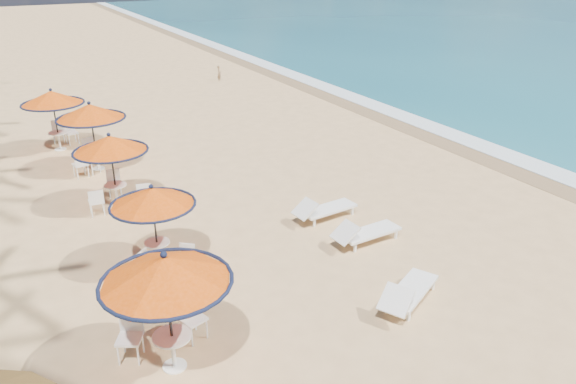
% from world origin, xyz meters
% --- Properties ---
extents(ground, '(160.00, 160.00, 0.00)m').
position_xyz_m(ground, '(0.00, 0.00, 0.00)').
color(ground, tan).
rests_on(ground, ground).
extents(foam_strip, '(1.20, 140.00, 0.04)m').
position_xyz_m(foam_strip, '(9.30, 10.00, 0.00)').
color(foam_strip, white).
rests_on(foam_strip, ground).
extents(wetsand_band, '(1.40, 140.00, 0.02)m').
position_xyz_m(wetsand_band, '(8.40, 10.00, 0.00)').
color(wetsand_band, olive).
rests_on(wetsand_band, ground).
extents(station_0, '(2.36, 2.36, 2.46)m').
position_xyz_m(station_0, '(-5.37, -0.31, 1.87)').
color(station_0, black).
rests_on(station_0, ground).
extents(station_1, '(2.05, 2.05, 2.14)m').
position_xyz_m(station_1, '(-4.55, 3.34, 1.63)').
color(station_1, black).
rests_on(station_1, ground).
extents(station_2, '(2.20, 2.20, 2.29)m').
position_xyz_m(station_2, '(-4.64, 7.43, 1.68)').
color(station_2, black).
rests_on(station_2, ground).
extents(station_3, '(2.35, 2.35, 2.45)m').
position_xyz_m(station_3, '(-4.61, 10.84, 1.79)').
color(station_3, black).
rests_on(station_3, ground).
extents(station_4, '(2.31, 2.38, 2.41)m').
position_xyz_m(station_4, '(-5.39, 13.77, 1.84)').
color(station_4, black).
rests_on(station_4, ground).
extents(lounger_near, '(2.05, 1.48, 0.71)m').
position_xyz_m(lounger_near, '(-0.29, -0.88, 0.33)').
color(lounger_near, white).
rests_on(lounger_near, ground).
extents(lounger_mid, '(2.00, 0.74, 0.71)m').
position_xyz_m(lounger_mid, '(0.53, 1.88, 0.33)').
color(lounger_mid, white).
rests_on(lounger_mid, ground).
extents(lounger_far, '(2.01, 0.80, 0.70)m').
position_xyz_m(lounger_far, '(0.33, 3.63, 0.33)').
color(lounger_far, white).
rests_on(lounger_far, ground).
extents(person, '(0.33, 0.41, 0.96)m').
position_xyz_m(person, '(4.67, 22.30, 0.48)').
color(person, '#98724D').
rests_on(person, ground).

